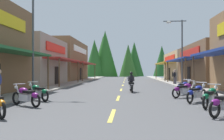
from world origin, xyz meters
The scene contains 20 objects.
ground centered at (0.00, 23.13, -0.05)m, with size 10.82×76.25×0.10m, color #4C4C4F.
sidewalk_left centered at (-6.49, 23.13, 0.06)m, with size 2.15×76.25×0.12m, color gray.
sidewalk_right centered at (6.49, 23.13, 0.06)m, with size 2.15×76.25×0.12m, color #9E9991.
centerline_dashes centered at (0.00, 25.51, 0.01)m, with size 0.16×49.75×0.01m.
storefront_left_middle centered at (-11.98, 24.62, 2.68)m, with size 10.71×9.27×5.35m.
storefront_left_far centered at (-10.60, 37.38, 3.30)m, with size 7.95×13.73×6.60m.
storefront_right_middle centered at (10.77, 25.80, 2.33)m, with size 8.30×10.79×4.64m.
storefront_right_far centered at (11.99, 37.77, 2.35)m, with size 10.75×11.93×4.68m.
streetlamp_left centered at (-5.50, 14.48, 4.48)m, with size 2.19×0.30×6.98m.
streetlamp_right centered at (5.48, 21.81, 4.25)m, with size 2.19×0.30×6.56m.
motorcycle_parked_right_2 centered at (4.32, 10.29, 0.49)m, with size 1.35×1.78×1.04m.
motorcycle_parked_right_3 centered at (4.20, 11.92, 0.49)m, with size 1.53×1.64×1.04m.
motorcycle_parked_right_4 centered at (4.06, 13.83, 0.49)m, with size 1.87×1.21×1.04m.
motorcycle_parked_right_5 centered at (4.46, 15.74, 0.49)m, with size 1.45×1.71×1.04m.
motorcycle_parked_left_2 centered at (-4.16, 9.98, 0.49)m, with size 1.89×1.17×1.04m.
motorcycle_parked_left_3 centered at (-4.37, 11.84, 0.49)m, with size 1.77×1.37×1.04m.
rider_cruising_lead centered at (0.83, 17.18, 0.66)m, with size 0.60×2.14×1.57m.
pedestrian_by_shop centered at (5.94, 25.96, 1.02)m, with size 0.55×0.35×1.74m.
pedestrian_waiting centered at (6.05, 26.03, 1.03)m, with size 0.36×0.55×1.77m.
treeline_backdrop centered at (-3.50, 62.87, 5.44)m, with size 24.28×10.69×12.93m.
Camera 1 is at (0.59, 0.00, 1.67)m, focal length 35.48 mm.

